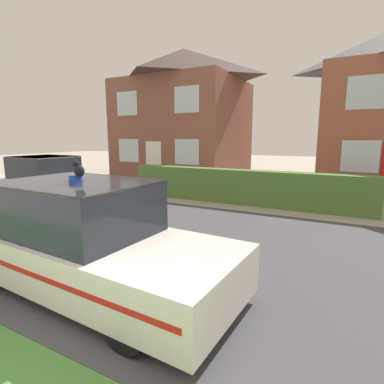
{
  "coord_description": "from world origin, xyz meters",
  "views": [
    {
      "loc": [
        2.72,
        -0.75,
        2.25
      ],
      "look_at": [
        -0.43,
        5.2,
        1.05
      ],
      "focal_mm": 28.0,
      "sensor_mm": 36.0,
      "label": 1
    }
  ],
  "objects_px": {
    "house_left": "(184,112)",
    "wheelie_bin": "(350,189)",
    "cat": "(79,170)",
    "neighbour_car_near": "(48,183)",
    "police_car": "(87,239)"
  },
  "relations": [
    {
      "from": "cat",
      "to": "house_left",
      "type": "height_order",
      "value": "house_left"
    },
    {
      "from": "police_car",
      "to": "cat",
      "type": "height_order",
      "value": "cat"
    },
    {
      "from": "house_left",
      "to": "wheelie_bin",
      "type": "distance_m",
      "value": 11.22
    },
    {
      "from": "police_car",
      "to": "cat",
      "type": "relative_size",
      "value": 18.9
    },
    {
      "from": "police_car",
      "to": "cat",
      "type": "xyz_separation_m",
      "value": [
        0.04,
        -0.12,
        1.07
      ]
    },
    {
      "from": "wheelie_bin",
      "to": "police_car",
      "type": "bearing_deg",
      "value": -92.03
    },
    {
      "from": "cat",
      "to": "wheelie_bin",
      "type": "bearing_deg",
      "value": -97.49
    },
    {
      "from": "house_left",
      "to": "wheelie_bin",
      "type": "xyz_separation_m",
      "value": [
        9.43,
        -5.09,
        -3.32
      ]
    },
    {
      "from": "cat",
      "to": "wheelie_bin",
      "type": "xyz_separation_m",
      "value": [
        3.44,
        8.55,
        -1.29
      ]
    },
    {
      "from": "house_left",
      "to": "wheelie_bin",
      "type": "relative_size",
      "value": 7.21
    },
    {
      "from": "police_car",
      "to": "cat",
      "type": "distance_m",
      "value": 1.08
    },
    {
      "from": "neighbour_car_near",
      "to": "wheelie_bin",
      "type": "bearing_deg",
      "value": 29.01
    },
    {
      "from": "neighbour_car_near",
      "to": "cat",
      "type": "bearing_deg",
      "value": -31.55
    },
    {
      "from": "neighbour_car_near",
      "to": "house_left",
      "type": "relative_size",
      "value": 0.6
    },
    {
      "from": "house_left",
      "to": "wheelie_bin",
      "type": "bearing_deg",
      "value": -28.35
    }
  ]
}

